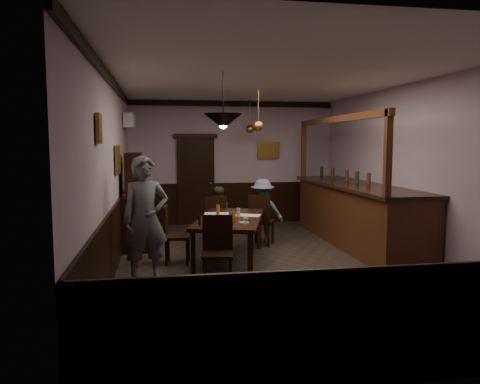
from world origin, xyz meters
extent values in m
cube|color=#2D2621|center=(0.00, 0.00, -0.01)|extent=(5.00, 8.00, 0.01)
cube|color=white|center=(0.00, 0.00, 3.00)|extent=(5.00, 8.00, 0.01)
cube|color=#BDA2BB|center=(0.00, 4.00, 1.50)|extent=(5.00, 0.01, 3.00)
cube|color=#BDA2BB|center=(0.00, -4.00, 1.50)|extent=(5.00, 0.01, 3.00)
cube|color=#BDA2BB|center=(-2.50, 0.00, 1.50)|extent=(0.01, 8.00, 3.00)
cube|color=#BDA2BB|center=(2.50, 0.00, 1.50)|extent=(0.01, 8.00, 3.00)
cube|color=black|center=(-0.62, 0.20, 0.72)|extent=(1.56, 2.39, 0.06)
cube|color=black|center=(-1.30, -0.67, 0.34)|extent=(0.07, 0.07, 0.69)
cube|color=black|center=(-0.49, -0.90, 0.34)|extent=(0.07, 0.07, 0.69)
cube|color=black|center=(-0.75, 1.30, 0.34)|extent=(0.07, 0.07, 0.69)
cube|color=black|center=(0.06, 1.07, 0.34)|extent=(0.07, 0.07, 0.69)
cube|color=black|center=(-0.69, 1.62, 0.44)|extent=(0.46, 0.46, 0.05)
cube|color=black|center=(-0.71, 1.44, 0.71)|extent=(0.41, 0.09, 0.49)
cube|color=black|center=(-0.50, 1.76, 0.21)|extent=(0.04, 0.04, 0.42)
cube|color=black|center=(-0.83, 1.81, 0.21)|extent=(0.04, 0.04, 0.42)
cube|color=black|center=(-0.55, 1.43, 0.21)|extent=(0.04, 0.04, 0.42)
cube|color=black|center=(-0.88, 1.48, 0.21)|extent=(0.04, 0.04, 0.42)
cube|color=black|center=(0.18, 1.38, 0.46)|extent=(0.58, 0.58, 0.05)
cube|color=black|center=(0.09, 1.21, 0.74)|extent=(0.40, 0.24, 0.51)
cube|color=black|center=(0.41, 1.45, 0.22)|extent=(0.04, 0.04, 0.44)
cube|color=black|center=(0.10, 1.61, 0.22)|extent=(0.04, 0.04, 0.44)
cube|color=black|center=(0.25, 1.14, 0.22)|extent=(0.04, 0.04, 0.44)
cube|color=black|center=(-0.06, 1.30, 0.22)|extent=(0.04, 0.04, 0.44)
cube|color=black|center=(-1.00, -1.15, 0.45)|extent=(0.48, 0.48, 0.05)
cube|color=black|center=(-0.97, -0.96, 0.73)|extent=(0.43, 0.10, 0.50)
cube|color=black|center=(-1.20, -1.29, 0.22)|extent=(0.04, 0.04, 0.43)
cube|color=black|center=(-0.86, -1.34, 0.22)|extent=(0.04, 0.04, 0.43)
cube|color=black|center=(-1.15, -0.95, 0.22)|extent=(0.04, 0.04, 0.43)
cube|color=black|center=(-0.81, -1.00, 0.22)|extent=(0.04, 0.04, 0.43)
cube|color=black|center=(-1.49, 0.24, 0.44)|extent=(0.47, 0.47, 0.05)
cube|color=black|center=(-1.68, 0.26, 0.71)|extent=(0.09, 0.42, 0.49)
cube|color=black|center=(-1.35, 0.05, 0.21)|extent=(0.04, 0.04, 0.42)
cube|color=black|center=(-1.31, 0.38, 0.21)|extent=(0.04, 0.04, 0.42)
cube|color=black|center=(-1.68, 0.09, 0.21)|extent=(0.04, 0.04, 0.42)
cube|color=black|center=(-1.64, 0.43, 0.21)|extent=(0.04, 0.04, 0.42)
imported|color=slate|center=(-1.97, -0.72, 0.90)|extent=(0.74, 0.58, 1.80)
imported|color=#494F2F|center=(-0.64, 1.81, 0.56)|extent=(0.54, 0.42, 1.12)
imported|color=slate|center=(0.23, 1.57, 0.64)|extent=(0.87, 0.56, 1.27)
cube|color=silver|center=(-0.80, 0.62, 0.75)|extent=(0.46, 0.35, 0.01)
cube|color=silver|center=(-0.30, 0.35, 0.75)|extent=(0.50, 0.43, 0.01)
cube|color=#F6FF5D|center=(-0.74, -0.04, 0.75)|extent=(0.19, 0.19, 0.00)
cylinder|color=white|center=(-0.49, -0.37, 0.76)|extent=(0.15, 0.15, 0.01)
imported|color=white|center=(-0.47, -0.39, 0.80)|extent=(0.10, 0.10, 0.07)
cylinder|color=white|center=(-0.84, -0.27, 0.76)|extent=(0.22, 0.22, 0.01)
torus|color=#C68C47|center=(-0.83, -0.35, 0.79)|extent=(0.13, 0.13, 0.04)
torus|color=#C68C47|center=(-0.78, -0.32, 0.79)|extent=(0.13, 0.13, 0.04)
cylinder|color=orange|center=(-0.59, 0.05, 0.81)|extent=(0.07, 0.07, 0.12)
cylinder|color=#BF721E|center=(-0.81, 0.32, 0.85)|extent=(0.06, 0.06, 0.20)
cylinder|color=silver|center=(-0.48, 0.21, 0.82)|extent=(0.06, 0.06, 0.15)
cylinder|color=black|center=(-1.18, -0.38, 0.82)|extent=(0.04, 0.04, 0.14)
cube|color=black|center=(-2.20, 1.68, 0.48)|extent=(0.48, 1.36, 0.97)
cube|color=black|center=(-2.20, 1.68, 1.02)|extent=(0.47, 1.31, 0.08)
cube|color=black|center=(-2.25, 1.68, 1.41)|extent=(0.29, 0.87, 0.78)
cube|color=#4D2514|center=(2.00, 1.13, 0.57)|extent=(0.93, 4.34, 1.14)
cube|color=black|center=(1.98, 1.13, 1.16)|extent=(1.03, 4.45, 0.06)
cube|color=#4D2514|center=(1.59, 1.13, 2.43)|extent=(0.10, 4.24, 0.12)
cube|color=#4D2514|center=(1.59, -0.93, 1.81)|extent=(0.10, 0.10, 1.34)
cube|color=#4D2514|center=(1.59, 3.20, 1.81)|extent=(0.10, 0.10, 1.34)
cube|color=black|center=(-0.90, 3.95, 1.05)|extent=(0.90, 0.06, 2.10)
cube|color=white|center=(-2.38, 2.90, 2.45)|extent=(0.20, 0.85, 0.30)
cube|color=olive|center=(-2.46, -1.60, 2.15)|extent=(0.04, 0.28, 0.36)
cube|color=olive|center=(-2.46, 0.80, 1.70)|extent=(0.04, 0.62, 0.48)
cube|color=olive|center=(0.90, 3.96, 1.80)|extent=(0.55, 0.04, 0.42)
cylinder|color=black|center=(-0.84, -0.57, 2.65)|extent=(0.02, 0.02, 0.71)
cone|color=black|center=(-0.84, -0.57, 2.29)|extent=(0.56, 0.56, 0.22)
sphere|color=#FFD88C|center=(-0.84, -0.57, 2.24)|extent=(0.12, 0.12, 0.12)
cylinder|color=#BF8C3F|center=(0.10, 1.38, 2.65)|extent=(0.02, 0.02, 0.70)
cone|color=#BF8C3F|center=(0.10, 1.38, 2.30)|extent=(0.20, 0.20, 0.22)
sphere|color=#FFD88C|center=(0.10, 1.38, 2.25)|extent=(0.12, 0.12, 0.12)
cylinder|color=#BF8C3F|center=(0.30, 3.25, 2.65)|extent=(0.02, 0.02, 0.70)
cone|color=#BF8C3F|center=(0.30, 3.25, 2.30)|extent=(0.20, 0.20, 0.22)
sphere|color=#FFD88C|center=(0.30, 3.25, 2.25)|extent=(0.12, 0.12, 0.12)
camera|label=1|loc=(-1.76, -7.38, 1.98)|focal=35.00mm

